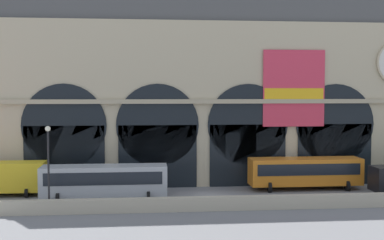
{
  "coord_description": "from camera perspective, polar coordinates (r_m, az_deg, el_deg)",
  "views": [
    {
      "loc": [
        -5.7,
        -43.17,
        9.59
      ],
      "look_at": [
        -1.12,
        5.0,
        6.79
      ],
      "focal_mm": 45.23,
      "sensor_mm": 36.0,
      "label": 1
    }
  ],
  "objects": [
    {
      "name": "quay_parapet_wall",
      "position": [
        39.79,
        3.0,
        -9.8
      ],
      "size": [
        90.0,
        0.7,
        1.13
      ],
      "primitive_type": "cube",
      "color": "#B2A891",
      "rests_on": "ground"
    },
    {
      "name": "bus_midwest",
      "position": [
        43.71,
        -10.27,
        -7.03
      ],
      "size": [
        11.0,
        3.25,
        3.1
      ],
      "color": "#ADB2B7",
      "rests_on": "ground"
    },
    {
      "name": "bus_mideast",
      "position": [
        49.09,
        13.19,
        -5.92
      ],
      "size": [
        11.0,
        3.25,
        3.1
      ],
      "color": "orange",
      "rests_on": "ground"
    },
    {
      "name": "station_building",
      "position": [
        51.43,
        0.98,
        4.14
      ],
      "size": [
        47.53,
        6.27,
        21.21
      ],
      "color": "#BCAD8C",
      "rests_on": "ground"
    },
    {
      "name": "street_lamp_quayside",
      "position": [
        40.23,
        -16.58,
        -4.22
      ],
      "size": [
        0.44,
        0.44,
        6.9
      ],
      "color": "black",
      "rests_on": "ground"
    },
    {
      "name": "box_truck_west",
      "position": [
        48.21,
        -21.14,
        -6.33
      ],
      "size": [
        7.5,
        2.91,
        3.12
      ],
      "color": "white",
      "rests_on": "ground"
    },
    {
      "name": "ground_plane",
      "position": [
        44.59,
        2.07,
        -9.11
      ],
      "size": [
        200.0,
        200.0,
        0.0
      ],
      "primitive_type": "plane",
      "color": "slate"
    }
  ]
}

